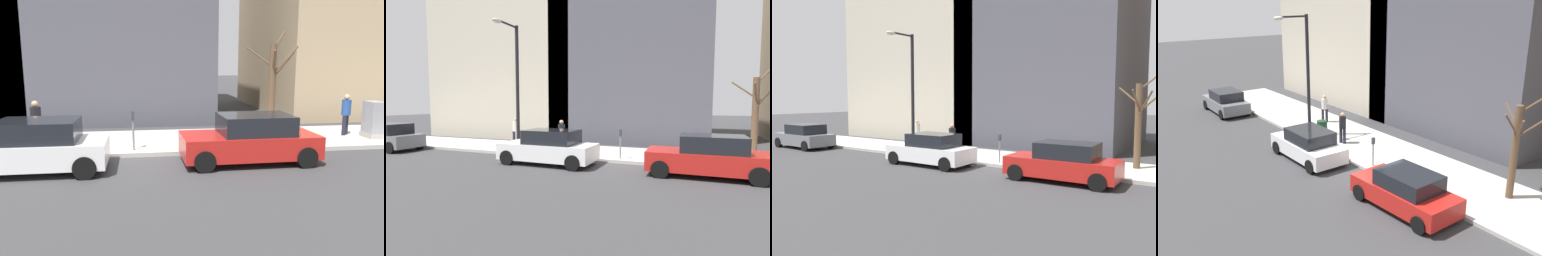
% 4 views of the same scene
% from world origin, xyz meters
% --- Properties ---
extents(ground_plane, '(120.00, 120.00, 0.00)m').
position_xyz_m(ground_plane, '(0.00, 0.00, 0.00)').
color(ground_plane, '#38383A').
extents(sidewalk, '(4.00, 36.00, 0.15)m').
position_xyz_m(sidewalk, '(2.00, 0.00, 0.07)').
color(sidewalk, '#B2AFA8').
rests_on(sidewalk, ground).
extents(parked_car_red, '(1.99, 4.23, 1.52)m').
position_xyz_m(parked_car_red, '(-1.06, -3.72, 0.74)').
color(parked_car_red, red).
rests_on(parked_car_red, ground).
extents(parked_car_white, '(1.92, 4.20, 1.52)m').
position_xyz_m(parked_car_white, '(-1.26, 2.69, 0.74)').
color(parked_car_white, white).
rests_on(parked_car_white, ground).
extents(parked_car_grey, '(2.03, 4.25, 1.52)m').
position_xyz_m(parked_car_grey, '(-1.16, 13.22, 0.74)').
color(parked_car_grey, slate).
rests_on(parked_car_grey, ground).
extents(parking_meter, '(0.14, 0.10, 1.35)m').
position_xyz_m(parking_meter, '(0.45, -0.08, 0.98)').
color(parking_meter, slate).
rests_on(parking_meter, sidewalk).
extents(streetlamp, '(1.97, 0.32, 6.50)m').
position_xyz_m(streetlamp, '(0.28, 5.48, 4.02)').
color(streetlamp, black).
rests_on(streetlamp, sidewalk).
extents(bare_tree, '(1.58, 2.14, 4.23)m').
position_xyz_m(bare_tree, '(2.61, -5.71, 2.16)').
color(bare_tree, brown).
rests_on(bare_tree, sidewalk).
extents(trash_bin, '(0.56, 0.56, 0.90)m').
position_xyz_m(trash_bin, '(0.90, 4.76, 0.60)').
color(trash_bin, '#14381E').
rests_on(trash_bin, sidewalk).
extents(pedestrian_midblock, '(0.36, 0.39, 1.66)m').
position_xyz_m(pedestrian_midblock, '(1.17, 3.24, 1.09)').
color(pedestrian_midblock, '#1E1E2D').
rests_on(pedestrian_midblock, sidewalk).
extents(pedestrian_far_corner, '(0.36, 0.36, 1.66)m').
position_xyz_m(pedestrian_far_corner, '(2.59, 7.01, 1.09)').
color(pedestrian_far_corner, '#1E1E2D').
rests_on(pedestrian_far_corner, sidewalk).
extents(office_block_center, '(10.33, 10.33, 14.39)m').
position_xyz_m(office_block_center, '(10.66, 1.13, 7.20)').
color(office_block_center, '#4C4C56').
rests_on(office_block_center, ground).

